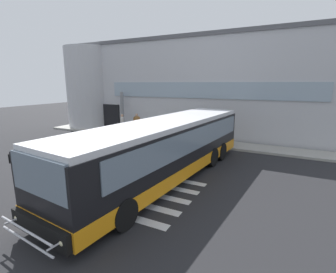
{
  "coord_description": "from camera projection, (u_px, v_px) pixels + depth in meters",
  "views": [
    {
      "loc": [
        7.21,
        -11.96,
        4.32
      ],
      "look_at": [
        1.35,
        -0.42,
        1.5
      ],
      "focal_mm": 26.16,
      "sensor_mm": 36.0,
      "label": 1
    }
  ],
  "objects": [
    {
      "name": "ground_plane",
      "position": [
        151.0,
        158.0,
        14.53
      ],
      "size": [
        80.0,
        90.0,
        0.02
      ],
      "primitive_type": "cube",
      "color": "#232326",
      "rests_on": "ground"
    },
    {
      "name": "bay_paint_stripes",
      "position": [
        140.0,
        191.0,
        9.98
      ],
      "size": [
        4.4,
        3.96,
        0.01
      ],
      "color": "silver",
      "rests_on": "ground"
    },
    {
      "name": "terminal_building",
      "position": [
        205.0,
        87.0,
        24.13
      ],
      "size": [
        24.4,
        13.8,
        7.98
      ],
      "color": "#B7B7BC",
      "rests_on": "ground"
    },
    {
      "name": "boarding_curb",
      "position": [
        183.0,
        140.0,
        18.69
      ],
      "size": [
        26.6,
        2.0,
        0.15
      ],
      "primitive_type": "cube",
      "color": "#9E9B93",
      "rests_on": "ground"
    },
    {
      "name": "entry_support_column",
      "position": [
        122.0,
        112.0,
        21.54
      ],
      "size": [
        0.28,
        0.28,
        3.44
      ],
      "primitive_type": "cylinder",
      "color": "slate",
      "rests_on": "boarding_curb"
    },
    {
      "name": "bus_main_foreground",
      "position": [
        166.0,
        150.0,
        11.12
      ],
      "size": [
        4.13,
        12.52,
        2.7
      ],
      "color": "black",
      "rests_on": "ground"
    },
    {
      "name": "passenger_near_column",
      "position": [
        122.0,
        123.0,
        20.39
      ],
      "size": [
        0.4,
        0.5,
        1.68
      ],
      "color": "#4C4233",
      "rests_on": "boarding_curb"
    },
    {
      "name": "passenger_by_doorway",
      "position": [
        137.0,
        122.0,
        20.78
      ],
      "size": [
        0.5,
        0.52,
        1.68
      ],
      "color": "#2D2D33",
      "rests_on": "boarding_curb"
    }
  ]
}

